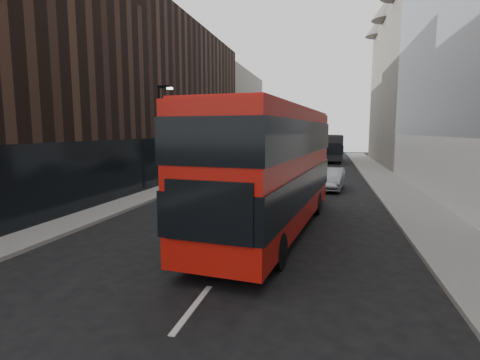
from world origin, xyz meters
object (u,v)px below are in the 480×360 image
Objects in this scene: street_lamp at (161,130)px; grey_bus at (330,147)px; red_bus at (272,164)px; car_a at (310,193)px; car_c at (308,168)px; car_b at (331,179)px.

street_lamp reaches higher than grey_bus.
car_a is (1.19, 6.50, -2.17)m from red_bus.
red_bus is at bearing -96.70° from car_a.
car_a is 13.50m from car_c.
grey_bus is 31.15m from car_a.
car_c is at bearing -99.85° from grey_bus.
red_bus is (9.02, -9.01, -1.40)m from street_lamp.
street_lamp is 14.82m from car_c.
car_b is 8.19m from car_c.
car_a is at bearing -95.65° from car_b.
car_b reaches higher than car_c.
street_lamp is at bearing -115.11° from grey_bus.
red_bus is 20.08m from car_c.
car_c is (9.35, 10.96, -3.50)m from street_lamp.
grey_bus is 2.41× the size of car_c.
red_bus is 1.12× the size of grey_bus.
car_b is at bearing 81.48° from car_a.
car_a is (10.21, -2.51, -3.56)m from street_lamp.
red_bus is 37.68m from grey_bus.
red_bus is at bearing -94.67° from car_b.
street_lamp reaches higher than car_c.
grey_bus is at bearing 96.85° from car_b.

